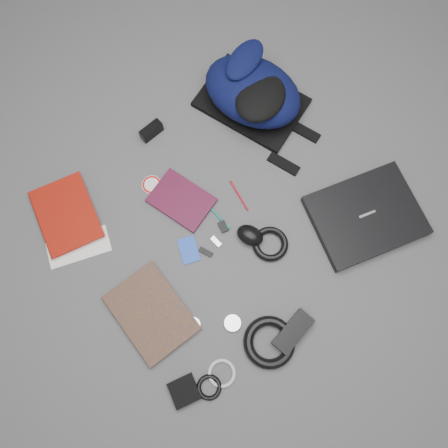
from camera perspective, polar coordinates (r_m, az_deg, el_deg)
ground at (r=1.52m, az=0.00°, el=-0.21°), size 4.00×4.00×0.00m
backpack at (r=1.64m, az=3.76°, el=16.93°), size 0.39×0.48×0.17m
laptop at (r=1.59m, az=18.02°, el=1.04°), size 0.43×0.38×0.04m
textbook_red at (r=1.63m, az=-22.95°, el=-0.27°), size 0.25×0.30×0.03m
comic_book at (r=1.49m, az=-12.76°, el=-13.66°), size 0.22×0.29×0.02m
envelope at (r=1.58m, az=-18.46°, el=-2.85°), size 0.23×0.17×0.00m
dvd_case at (r=1.55m, az=-5.57°, el=3.12°), size 0.20×0.24×0.02m
compact_camera at (r=1.65m, az=-9.47°, el=11.91°), size 0.09×0.03×0.05m
sticker_disc at (r=1.59m, az=-9.43°, el=5.10°), size 0.07×0.07×0.00m
pen_teal at (r=1.53m, az=-0.92°, el=1.16°), size 0.01×0.13×0.01m
pen_red at (r=1.55m, az=1.96°, el=3.74°), size 0.03×0.12×0.01m
id_badge at (r=1.50m, az=-4.61°, el=-3.39°), size 0.09×0.11×0.00m
usb_black at (r=1.49m, az=-2.39°, el=-3.68°), size 0.03×0.05×0.01m
usb_silver at (r=1.50m, az=-1.04°, el=-2.32°), size 0.02×0.04×0.01m
key_fob at (r=1.51m, az=-0.12°, el=-0.34°), size 0.03×0.04×0.01m
mouse at (r=1.49m, az=3.42°, el=-1.48°), size 0.10×0.11×0.05m
headphone_left at (r=1.46m, az=-4.12°, el=-13.02°), size 0.06×0.06×0.01m
headphone_right at (r=1.46m, az=1.12°, el=-12.81°), size 0.07×0.07×0.01m
cable_coil at (r=1.50m, az=6.05°, el=-2.60°), size 0.13×0.13×0.02m
power_brick at (r=1.46m, az=8.99°, el=-13.74°), size 0.15×0.08×0.04m
power_cord_coil at (r=1.45m, az=5.94°, el=-15.10°), size 0.19×0.19×0.03m
pouch at (r=1.46m, az=-5.22°, el=-20.90°), size 0.10×0.10×0.02m
earbud_coil at (r=1.46m, az=-1.96°, el=-20.54°), size 0.10×0.10×0.01m
white_cable_coil at (r=1.46m, az=-0.28°, el=-18.92°), size 0.11×0.11×0.01m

